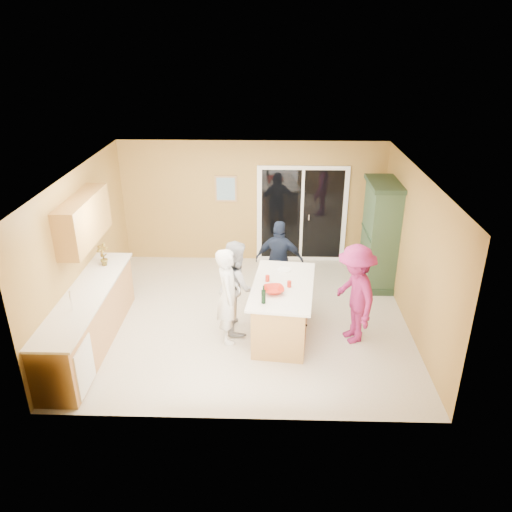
{
  "coord_description": "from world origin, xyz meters",
  "views": [
    {
      "loc": [
        0.38,
        -7.53,
        4.62
      ],
      "look_at": [
        0.15,
        0.1,
        1.15
      ],
      "focal_mm": 35.0,
      "sensor_mm": 36.0,
      "label": 1
    }
  ],
  "objects_px": {
    "woman_grey": "(236,286)",
    "woman_navy": "(279,260)",
    "green_hutch": "(380,236)",
    "kitchen_island": "(282,311)",
    "woman_white": "(228,296)",
    "woman_magenta": "(355,294)"
  },
  "relations": [
    {
      "from": "kitchen_island",
      "to": "green_hutch",
      "type": "relative_size",
      "value": 0.89
    },
    {
      "from": "woman_grey",
      "to": "woman_white",
      "type": "bearing_deg",
      "value": 149.03
    },
    {
      "from": "woman_grey",
      "to": "woman_navy",
      "type": "height_order",
      "value": "woman_grey"
    },
    {
      "from": "green_hutch",
      "to": "woman_navy",
      "type": "bearing_deg",
      "value": -161.66
    },
    {
      "from": "kitchen_island",
      "to": "woman_magenta",
      "type": "xyz_separation_m",
      "value": [
        1.13,
        -0.1,
        0.39
      ]
    },
    {
      "from": "green_hutch",
      "to": "woman_magenta",
      "type": "xyz_separation_m",
      "value": [
        -0.76,
        -2.0,
        -0.19
      ]
    },
    {
      "from": "green_hutch",
      "to": "woman_navy",
      "type": "relative_size",
      "value": 1.37
    },
    {
      "from": "woman_magenta",
      "to": "kitchen_island",
      "type": "bearing_deg",
      "value": -110.51
    },
    {
      "from": "green_hutch",
      "to": "woman_white",
      "type": "relative_size",
      "value": 1.3
    },
    {
      "from": "kitchen_island",
      "to": "woman_magenta",
      "type": "bearing_deg",
      "value": 1.4
    },
    {
      "from": "woman_white",
      "to": "woman_navy",
      "type": "distance_m",
      "value": 1.64
    },
    {
      "from": "green_hutch",
      "to": "woman_white",
      "type": "height_order",
      "value": "green_hutch"
    },
    {
      "from": "woman_navy",
      "to": "woman_magenta",
      "type": "distance_m",
      "value": 1.8
    },
    {
      "from": "woman_white",
      "to": "woman_navy",
      "type": "bearing_deg",
      "value": -33.28
    },
    {
      "from": "woman_grey",
      "to": "kitchen_island",
      "type": "bearing_deg",
      "value": -119.16
    },
    {
      "from": "woman_grey",
      "to": "woman_magenta",
      "type": "height_order",
      "value": "woman_magenta"
    },
    {
      "from": "green_hutch",
      "to": "kitchen_island",
      "type": "bearing_deg",
      "value": -134.86
    },
    {
      "from": "green_hutch",
      "to": "woman_white",
      "type": "distance_m",
      "value": 3.45
    },
    {
      "from": "woman_navy",
      "to": "kitchen_island",
      "type": "bearing_deg",
      "value": 100.84
    },
    {
      "from": "kitchen_island",
      "to": "woman_navy",
      "type": "bearing_deg",
      "value": 97.91
    },
    {
      "from": "kitchen_island",
      "to": "green_hutch",
      "type": "bearing_deg",
      "value": 51.53
    },
    {
      "from": "kitchen_island",
      "to": "woman_white",
      "type": "height_order",
      "value": "woman_white"
    }
  ]
}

